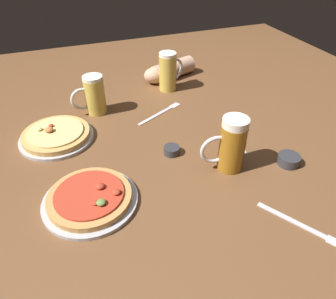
# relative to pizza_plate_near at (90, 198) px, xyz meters

# --- Properties ---
(ground_plane) EXTENTS (2.40, 2.40, 0.03)m
(ground_plane) POSITION_rel_pizza_plate_near_xyz_m (0.28, 0.13, -0.03)
(ground_plane) COLOR brown
(pizza_plate_near) EXTENTS (0.27, 0.27, 0.05)m
(pizza_plate_near) POSITION_rel_pizza_plate_near_xyz_m (0.00, 0.00, 0.00)
(pizza_plate_near) COLOR #B2B2B7
(pizza_plate_near) RESTS_ON ground_plane
(pizza_plate_far) EXTENTS (0.26, 0.26, 0.05)m
(pizza_plate_far) POSITION_rel_pizza_plate_near_xyz_m (-0.06, 0.35, 0.00)
(pizza_plate_far) COLOR #B2B2B7
(pizza_plate_far) RESTS_ON ground_plane
(beer_mug_dark) EXTENTS (0.14, 0.08, 0.18)m
(beer_mug_dark) POSITION_rel_pizza_plate_near_xyz_m (0.44, 0.00, 0.07)
(beer_mug_dark) COLOR #9E6619
(beer_mug_dark) RESTS_ON ground_plane
(beer_mug_amber) EXTENTS (0.13, 0.09, 0.17)m
(beer_mug_amber) POSITION_rel_pizza_plate_near_xyz_m (0.45, 0.59, 0.07)
(beer_mug_amber) COLOR gold
(beer_mug_amber) RESTS_ON ground_plane
(beer_mug_pale) EXTENTS (0.14, 0.08, 0.16)m
(beer_mug_pale) POSITION_rel_pizza_plate_near_xyz_m (0.10, 0.49, 0.06)
(beer_mug_pale) COLOR gold
(beer_mug_pale) RESTS_ON ground_plane
(ramekin_sauce) EXTENTS (0.05, 0.05, 0.03)m
(ramekin_sauce) POSITION_rel_pizza_plate_near_xyz_m (0.29, 0.13, -0.00)
(ramekin_sauce) COLOR #333338
(ramekin_sauce) RESTS_ON ground_plane
(ramekin_butter) EXTENTS (0.07, 0.07, 0.03)m
(ramekin_butter) POSITION_rel_pizza_plate_near_xyz_m (0.63, -0.05, -0.00)
(ramekin_butter) COLOR #333338
(ramekin_butter) RESTS_ON ground_plane
(fork_left) EXTENTS (0.14, 0.21, 0.01)m
(fork_left) POSITION_rel_pizza_plate_near_xyz_m (0.50, -0.27, -0.01)
(fork_left) COLOR silver
(fork_left) RESTS_ON ground_plane
(knife_right) EXTENTS (0.08, 0.22, 0.01)m
(knife_right) POSITION_rel_pizza_plate_near_xyz_m (0.55, 0.14, -0.01)
(knife_right) COLOR silver
(knife_right) RESTS_ON ground_plane
(fork_spare) EXTENTS (0.21, 0.12, 0.01)m
(fork_spare) POSITION_rel_pizza_plate_near_xyz_m (0.35, 0.39, -0.01)
(fork_spare) COLOR silver
(fork_spare) RESTS_ON ground_plane
(diner_arm) EXTENTS (0.27, 0.15, 0.08)m
(diner_arm) POSITION_rel_pizza_plate_near_xyz_m (0.49, 0.69, 0.02)
(diner_arm) COLOR tan
(diner_arm) RESTS_ON ground_plane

